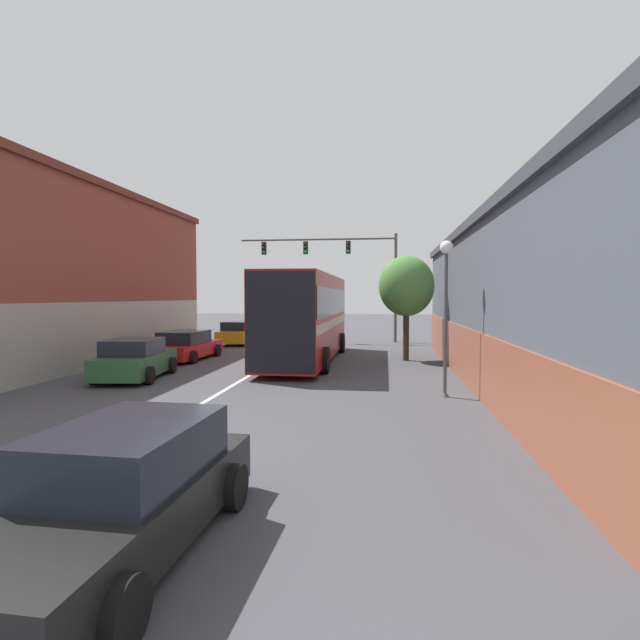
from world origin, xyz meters
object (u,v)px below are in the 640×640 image
at_px(parked_car_left_near, 240,333).
at_px(street_lamp, 446,296).
at_px(street_tree_near, 406,286).
at_px(parked_car_left_mid, 135,360).
at_px(traffic_signal_gantry, 342,261).
at_px(parked_car_left_far, 186,346).
at_px(hatchback_foreground, 122,493).
at_px(bus, 307,313).

xyz_separation_m(parked_car_left_near, street_lamp, (10.35, -14.71, 2.22)).
bearing_deg(parked_car_left_near, street_tree_near, -124.02).
distance_m(parked_car_left_near, parked_car_left_mid, 12.87).
distance_m(parked_car_left_mid, street_lamp, 10.69).
distance_m(parked_car_left_near, traffic_signal_gantry, 7.81).
xyz_separation_m(parked_car_left_far, street_lamp, (10.63, -7.14, 2.26)).
xyz_separation_m(parked_car_left_near, traffic_signal_gantry, (6.01, 2.28, 4.44)).
bearing_deg(traffic_signal_gantry, street_tree_near, -68.08).
bearing_deg(parked_car_left_near, hatchback_foreground, -165.89).
bearing_deg(street_tree_near, bus, -170.40).
bearing_deg(street_lamp, parked_car_left_mid, 169.85).
distance_m(parked_car_left_near, street_tree_near, 11.98).
bearing_deg(hatchback_foreground, parked_car_left_far, 22.31).
height_order(parked_car_left_near, street_tree_near, street_tree_near).
height_order(parked_car_left_mid, traffic_signal_gantry, traffic_signal_gantry).
bearing_deg(hatchback_foreground, street_tree_near, -10.39).
relative_size(parked_car_left_mid, street_tree_near, 0.88).
xyz_separation_m(parked_car_left_far, street_tree_near, (9.88, 0.92, 2.69)).
height_order(parked_car_left_near, street_lamp, street_lamp).
bearing_deg(bus, traffic_signal_gantry, -4.38).
relative_size(bus, street_tree_near, 2.42).
height_order(bus, street_tree_near, street_tree_near).
xyz_separation_m(parked_car_left_mid, parked_car_left_far, (-0.33, 5.29, -0.05)).
height_order(street_lamp, street_tree_near, street_tree_near).
bearing_deg(parked_car_left_far, parked_car_left_near, 0.38).
xyz_separation_m(hatchback_foreground, parked_car_left_far, (-6.01, 16.41, -0.04)).
height_order(parked_car_left_mid, parked_car_left_far, parked_car_left_mid).
relative_size(bus, hatchback_foreground, 2.57).
height_order(hatchback_foreground, traffic_signal_gantry, traffic_signal_gantry).
height_order(hatchback_foreground, parked_car_left_mid, hatchback_foreground).
relative_size(hatchback_foreground, street_lamp, 0.99).
height_order(parked_car_left_far, street_tree_near, street_tree_near).
bearing_deg(street_lamp, hatchback_foreground, -116.50).
relative_size(parked_car_left_mid, traffic_signal_gantry, 0.41).
bearing_deg(traffic_signal_gantry, parked_car_left_far, -122.55).
height_order(bus, parked_car_left_far, bus).
bearing_deg(traffic_signal_gantry, parked_car_left_near, -159.23).
xyz_separation_m(bus, hatchback_foreground, (0.49, -16.60, -1.45)).
relative_size(street_lamp, street_tree_near, 0.95).
bearing_deg(parked_car_left_mid, street_lamp, -107.14).
xyz_separation_m(traffic_signal_gantry, street_tree_near, (3.59, -8.93, -1.79)).
bearing_deg(street_tree_near, parked_car_left_near, 145.29).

